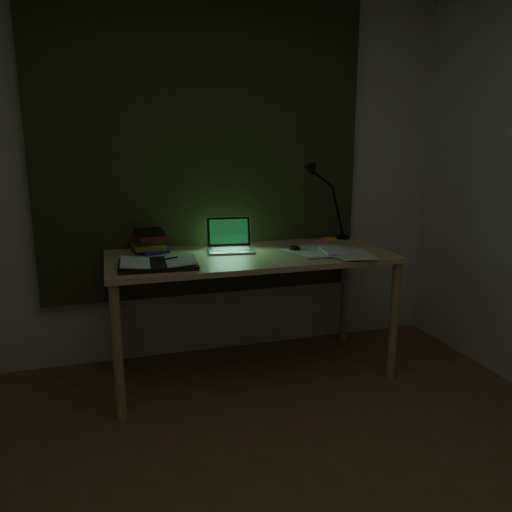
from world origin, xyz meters
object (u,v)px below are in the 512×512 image
Objects in this scene: desk_lamp at (345,203)px; open_textbook at (158,263)px; laptop at (231,236)px; book_stack at (149,241)px; desk at (251,315)px; loose_papers at (326,252)px.

open_textbook is at bearing -151.05° from desk_lamp.
laptop is 0.52m from book_stack.
book_stack is (-0.61, 0.24, 0.48)m from desk.
loose_papers is (1.06, -0.37, -0.06)m from book_stack.
desk is 5.37× the size of laptop.
laptop is at bearing 134.97° from desk.
open_textbook is (-0.59, -0.17, 0.42)m from desk.
loose_papers is (1.05, 0.04, -0.01)m from open_textbook.
desk_lamp is at bearing 20.58° from laptop.
laptop is 0.57m from open_textbook.
desk is 7.99× the size of book_stack.
open_textbook is 0.41m from book_stack.
loose_papers is at bearing -117.64° from desk_lamp.
desk_lamp reaches higher than open_textbook.
open_textbook is at bearing -164.30° from desk.
desk is 0.53m from laptop.
loose_papers reaches higher than desk.
desk_lamp is (1.39, 0.48, 0.24)m from open_textbook.
open_textbook is 1.95× the size of book_stack.
desk_lamp is at bearing 21.25° from desk.
open_textbook is (-0.49, -0.27, -0.09)m from laptop.
laptop is at bearing -156.88° from desk_lamp.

